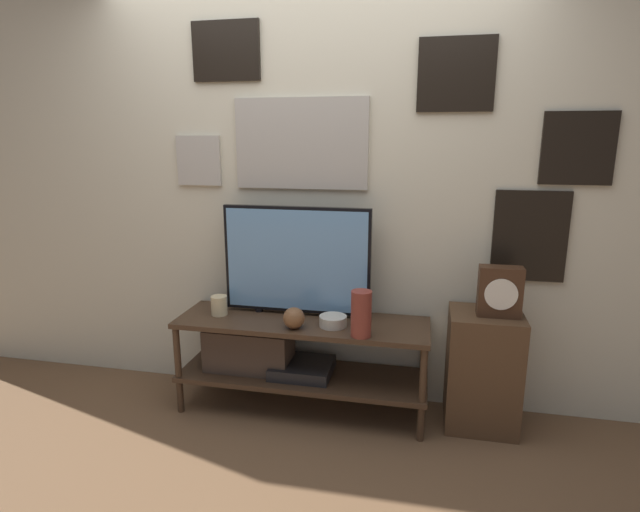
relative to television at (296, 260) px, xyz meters
name	(u,v)px	position (x,y,z in m)	size (l,w,h in m)	color
ground_plane	(292,431)	(0.05, -0.36, -0.91)	(12.00, 12.00, 0.00)	brown
wall_back	(313,183)	(0.07, 0.17, 0.44)	(6.40, 0.08, 2.70)	beige
media_console	(281,351)	(-0.08, -0.10, -0.55)	(1.49, 0.44, 0.57)	#422D1E
television	(296,260)	(0.00, 0.00, 0.00)	(0.89, 0.05, 0.66)	black
vase_round_glass	(294,318)	(0.04, -0.23, -0.28)	(0.12, 0.12, 0.12)	brown
vase_tall_ceramic	(361,314)	(0.43, -0.26, -0.21)	(0.11, 0.11, 0.26)	brown
vase_wide_bowl	(333,321)	(0.25, -0.15, -0.31)	(0.16, 0.16, 0.06)	beige
candle_jar	(219,305)	(-0.46, -0.11, -0.28)	(0.10, 0.10, 0.12)	beige
side_table	(482,370)	(1.10, -0.05, -0.57)	(0.40, 0.35, 0.68)	#513823
mantel_clock	(500,292)	(1.15, -0.08, -0.10)	(0.23, 0.11, 0.28)	#422819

